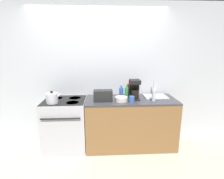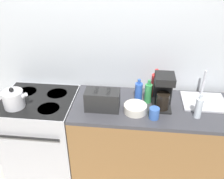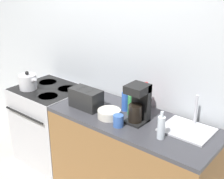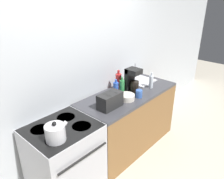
{
  "view_description": "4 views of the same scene",
  "coord_description": "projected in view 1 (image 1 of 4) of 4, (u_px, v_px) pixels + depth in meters",
  "views": [
    {
      "loc": [
        0.06,
        -2.61,
        1.79
      ],
      "look_at": [
        0.23,
        0.36,
        1.07
      ],
      "focal_mm": 28.0,
      "sensor_mm": 36.0,
      "label": 1
    },
    {
      "loc": [
        0.37,
        -1.67,
        2.25
      ],
      "look_at": [
        0.15,
        0.34,
        1.05
      ],
      "focal_mm": 40.0,
      "sensor_mm": 36.0,
      "label": 2
    },
    {
      "loc": [
        2.0,
        -1.73,
        2.21
      ],
      "look_at": [
        0.29,
        0.36,
        1.1
      ],
      "focal_mm": 50.0,
      "sensor_mm": 36.0,
      "label": 3
    },
    {
      "loc": [
        -1.69,
        -1.38,
        2.21
      ],
      "look_at": [
        0.3,
        0.42,
        1.01
      ],
      "focal_mm": 35.0,
      "sensor_mm": 36.0,
      "label": 4
    }
  ],
  "objects": [
    {
      "name": "ground_plane",
      "position": [
        100.0,
        156.0,
        2.95
      ],
      "size": [
        12.0,
        12.0,
        0.0
      ],
      "primitive_type": "plane",
      "color": "beige"
    },
    {
      "name": "wall_back",
      "position": [
        99.0,
        74.0,
        3.34
      ],
      "size": [
        8.0,
        0.05,
        2.6
      ],
      "color": "silver",
      "rests_on": "ground_plane"
    },
    {
      "name": "stove",
      "position": [
        66.0,
        123.0,
        3.13
      ],
      "size": [
        0.73,
        0.69,
        0.9
      ],
      "color": "#B7B7BC",
      "rests_on": "ground_plane"
    },
    {
      "name": "counter_block",
      "position": [
        130.0,
        122.0,
        3.2
      ],
      "size": [
        1.59,
        0.66,
        0.9
      ],
      "color": "brown",
      "rests_on": "ground_plane"
    },
    {
      "name": "kettle",
      "position": [
        52.0,
        98.0,
        2.86
      ],
      "size": [
        0.25,
        0.2,
        0.21
      ],
      "color": "silver",
      "rests_on": "stove"
    },
    {
      "name": "toaster",
      "position": [
        103.0,
        96.0,
        2.96
      ],
      "size": [
        0.32,
        0.17,
        0.19
      ],
      "color": "black",
      "rests_on": "counter_block"
    },
    {
      "name": "coffee_maker",
      "position": [
        135.0,
        89.0,
        3.05
      ],
      "size": [
        0.17,
        0.19,
        0.35
      ],
      "color": "black",
      "rests_on": "counter_block"
    },
    {
      "name": "sink_tray",
      "position": [
        155.0,
        96.0,
        3.24
      ],
      "size": [
        0.41,
        0.34,
        0.28
      ],
      "color": "#B7B7BC",
      "rests_on": "counter_block"
    },
    {
      "name": "bottle_green",
      "position": [
        127.0,
        93.0,
        3.14
      ],
      "size": [
        0.07,
        0.07,
        0.24
      ],
      "color": "#338C47",
      "rests_on": "counter_block"
    },
    {
      "name": "bottle_blue",
      "position": [
        121.0,
        93.0,
        3.16
      ],
      "size": [
        0.07,
        0.07,
        0.23
      ],
      "color": "#2D56B7",
      "rests_on": "counter_block"
    },
    {
      "name": "bottle_red",
      "position": [
        129.0,
        90.0,
        3.26
      ],
      "size": [
        0.09,
        0.09,
        0.29
      ],
      "color": "#B72828",
      "rests_on": "counter_block"
    },
    {
      "name": "bottle_clear",
      "position": [
        154.0,
        95.0,
        2.97
      ],
      "size": [
        0.06,
        0.06,
        0.24
      ],
      "color": "silver",
      "rests_on": "counter_block"
    },
    {
      "name": "cup_blue",
      "position": [
        132.0,
        99.0,
        2.9
      ],
      "size": [
        0.09,
        0.09,
        0.11
      ],
      "color": "#3860B2",
      "rests_on": "counter_block"
    },
    {
      "name": "bowl",
      "position": [
        121.0,
        99.0,
        2.97
      ],
      "size": [
        0.21,
        0.21,
        0.07
      ],
      "color": "beige",
      "rests_on": "counter_block"
    }
  ]
}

